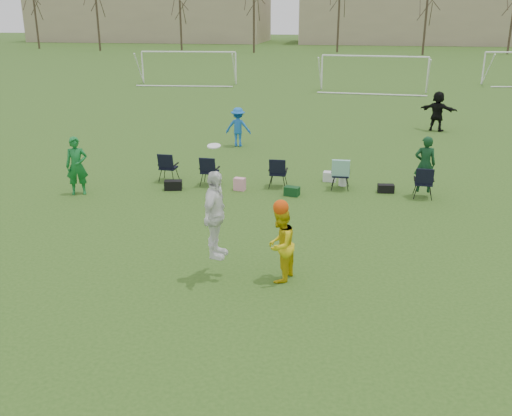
% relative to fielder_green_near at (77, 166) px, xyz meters
% --- Properties ---
extents(ground, '(260.00, 260.00, 0.00)m').
position_rel_fielder_green_near_xyz_m(ground, '(5.47, -6.14, -0.90)').
color(ground, '#2D5019').
rests_on(ground, ground).
extents(fielder_green_near, '(0.77, 0.64, 1.80)m').
position_rel_fielder_green_near_xyz_m(fielder_green_near, '(0.00, 0.00, 0.00)').
color(fielder_green_near, '#136C2A').
rests_on(fielder_green_near, ground).
extents(fielder_blue, '(1.06, 0.63, 1.62)m').
position_rel_fielder_green_near_xyz_m(fielder_blue, '(3.55, 7.34, -0.09)').
color(fielder_blue, blue).
rests_on(fielder_blue, ground).
extents(fielder_black, '(1.81, 1.19, 1.87)m').
position_rel_fielder_green_near_xyz_m(fielder_black, '(12.15, 12.11, 0.03)').
color(fielder_black, black).
rests_on(fielder_black, ground).
extents(center_contest, '(2.01, 1.13, 2.90)m').
position_rel_fielder_green_near_xyz_m(center_contest, '(6.21, -4.94, 0.25)').
color(center_contest, white).
rests_on(center_contest, ground).
extents(sideline_setup, '(8.83, 2.19, 1.88)m').
position_rel_fielder_green_near_xyz_m(sideline_setup, '(6.94, 1.71, -0.35)').
color(sideline_setup, '#0F381B').
rests_on(sideline_setup, ground).
extents(goal_left, '(7.39, 0.76, 2.46)m').
position_rel_fielder_green_near_xyz_m(goal_left, '(-4.53, 27.86, 1.02)').
color(goal_left, white).
rests_on(goal_left, ground).
extents(goal_mid, '(7.40, 0.63, 2.46)m').
position_rel_fielder_green_near_xyz_m(goal_mid, '(9.47, 25.86, 1.02)').
color(goal_mid, white).
rests_on(goal_mid, ground).
extents(tree_line, '(110.28, 3.28, 11.40)m').
position_rel_fielder_green_near_xyz_m(tree_line, '(5.71, 63.70, 4.19)').
color(tree_line, '#382B21').
rests_on(tree_line, ground).
extents(building_row, '(126.00, 16.00, 13.00)m').
position_rel_fielder_green_near_xyz_m(building_row, '(12.20, 89.86, 5.09)').
color(building_row, tan).
rests_on(building_row, ground).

